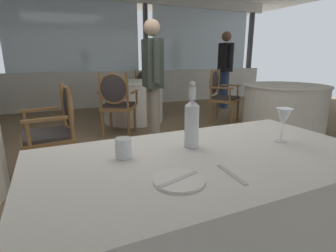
{
  "coord_description": "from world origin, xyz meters",
  "views": [
    {
      "loc": [
        -0.65,
        -2.32,
        1.18
      ],
      "look_at": [
        -0.1,
        -1.08,
        0.82
      ],
      "focal_mm": 28.0,
      "sensor_mm": 36.0,
      "label": 1
    }
  ],
  "objects_px": {
    "wine_glass": "(284,118)",
    "dining_chair_3_0": "(144,87)",
    "dining_chair_3_1": "(116,100)",
    "dining_chair_2_1": "(56,126)",
    "dining_chair_0_0": "(220,92)",
    "water_bottle": "(192,121)",
    "side_plate": "(179,180)",
    "diner_person_0": "(225,65)",
    "diner_person_1": "(153,77)",
    "water_tumbler": "(123,148)"
  },
  "relations": [
    {
      "from": "wine_glass",
      "to": "dining_chair_3_0",
      "type": "distance_m",
      "value": 4.68
    },
    {
      "from": "dining_chair_3_0",
      "to": "dining_chair_3_1",
      "type": "height_order",
      "value": "dining_chair_3_1"
    },
    {
      "from": "dining_chair_2_1",
      "to": "dining_chair_0_0",
      "type": "bearing_deg",
      "value": -161.28
    },
    {
      "from": "water_bottle",
      "to": "dining_chair_3_0",
      "type": "xyz_separation_m",
      "value": [
        1.3,
        4.47,
        -0.34
      ]
    },
    {
      "from": "wine_glass",
      "to": "dining_chair_3_1",
      "type": "distance_m",
      "value": 2.91
    },
    {
      "from": "wine_glass",
      "to": "side_plate",
      "type": "bearing_deg",
      "value": -164.74
    },
    {
      "from": "water_bottle",
      "to": "wine_glass",
      "type": "bearing_deg",
      "value": -14.53
    },
    {
      "from": "dining_chair_3_1",
      "to": "diner_person_0",
      "type": "bearing_deg",
      "value": -35.0
    },
    {
      "from": "wine_glass",
      "to": "dining_chair_0_0",
      "type": "distance_m",
      "value": 3.47
    },
    {
      "from": "wine_glass",
      "to": "dining_chair_2_1",
      "type": "height_order",
      "value": "same"
    },
    {
      "from": "diner_person_1",
      "to": "water_tumbler",
      "type": "bearing_deg",
      "value": 71.99
    },
    {
      "from": "wine_glass",
      "to": "dining_chair_0_0",
      "type": "relative_size",
      "value": 0.19
    },
    {
      "from": "wine_glass",
      "to": "dining_chair_3_1",
      "type": "relative_size",
      "value": 0.18
    },
    {
      "from": "water_bottle",
      "to": "diner_person_1",
      "type": "height_order",
      "value": "diner_person_1"
    },
    {
      "from": "water_bottle",
      "to": "diner_person_0",
      "type": "relative_size",
      "value": 0.19
    },
    {
      "from": "dining_chair_0_0",
      "to": "diner_person_1",
      "type": "distance_m",
      "value": 1.8
    },
    {
      "from": "dining_chair_2_1",
      "to": "dining_chair_3_0",
      "type": "bearing_deg",
      "value": -129.07
    },
    {
      "from": "water_bottle",
      "to": "water_tumbler",
      "type": "relative_size",
      "value": 3.63
    },
    {
      "from": "wine_glass",
      "to": "dining_chair_0_0",
      "type": "height_order",
      "value": "dining_chair_0_0"
    },
    {
      "from": "water_tumbler",
      "to": "dining_chair_3_0",
      "type": "relative_size",
      "value": 0.1
    },
    {
      "from": "dining_chair_0_0",
      "to": "diner_person_0",
      "type": "relative_size",
      "value": 0.56
    },
    {
      "from": "dining_chair_0_0",
      "to": "dining_chair_3_0",
      "type": "distance_m",
      "value": 1.85
    },
    {
      "from": "wine_glass",
      "to": "dining_chair_3_1",
      "type": "height_order",
      "value": "dining_chair_3_1"
    },
    {
      "from": "dining_chair_3_0",
      "to": "diner_person_0",
      "type": "bearing_deg",
      "value": 108.26
    },
    {
      "from": "dining_chair_3_0",
      "to": "water_tumbler",
      "type": "bearing_deg",
      "value": 10.63
    },
    {
      "from": "dining_chair_2_1",
      "to": "diner_person_0",
      "type": "height_order",
      "value": "diner_person_0"
    },
    {
      "from": "water_tumbler",
      "to": "dining_chair_2_1",
      "type": "height_order",
      "value": "dining_chair_2_1"
    },
    {
      "from": "dining_chair_2_1",
      "to": "dining_chair_3_0",
      "type": "distance_m",
      "value": 3.46
    },
    {
      "from": "side_plate",
      "to": "diner_person_1",
      "type": "bearing_deg",
      "value": 70.96
    },
    {
      "from": "dining_chair_2_1",
      "to": "diner_person_1",
      "type": "bearing_deg",
      "value": -161.78
    },
    {
      "from": "diner_person_1",
      "to": "diner_person_0",
      "type": "bearing_deg",
      "value": -136.49
    },
    {
      "from": "dining_chair_3_0",
      "to": "side_plate",
      "type": "bearing_deg",
      "value": 13.14
    },
    {
      "from": "water_tumbler",
      "to": "dining_chair_0_0",
      "type": "height_order",
      "value": "dining_chair_0_0"
    },
    {
      "from": "water_tumbler",
      "to": "dining_chair_3_0",
      "type": "bearing_deg",
      "value": 69.82
    },
    {
      "from": "wine_glass",
      "to": "diner_person_1",
      "type": "height_order",
      "value": "diner_person_1"
    },
    {
      "from": "dining_chair_2_1",
      "to": "dining_chair_3_0",
      "type": "xyz_separation_m",
      "value": [
        1.9,
        2.9,
        -0.01
      ]
    },
    {
      "from": "side_plate",
      "to": "diner_person_0",
      "type": "relative_size",
      "value": 0.11
    },
    {
      "from": "wine_glass",
      "to": "dining_chair_2_1",
      "type": "xyz_separation_m",
      "value": [
        -1.08,
        1.7,
        -0.34
      ]
    },
    {
      "from": "wine_glass",
      "to": "dining_chair_3_0",
      "type": "bearing_deg",
      "value": 79.85
    },
    {
      "from": "dining_chair_0_0",
      "to": "dining_chair_2_1",
      "type": "distance_m",
      "value": 3.09
    },
    {
      "from": "water_tumbler",
      "to": "dining_chair_3_1",
      "type": "distance_m",
      "value": 2.84
    },
    {
      "from": "side_plate",
      "to": "dining_chair_2_1",
      "type": "distance_m",
      "value": 1.94
    },
    {
      "from": "wine_glass",
      "to": "water_tumbler",
      "type": "xyz_separation_m",
      "value": [
        -0.82,
        0.12,
        -0.08
      ]
    },
    {
      "from": "dining_chair_0_0",
      "to": "dining_chair_3_0",
      "type": "relative_size",
      "value": 1.08
    },
    {
      "from": "side_plate",
      "to": "wine_glass",
      "type": "height_order",
      "value": "wine_glass"
    },
    {
      "from": "dining_chair_0_0",
      "to": "dining_chair_3_0",
      "type": "bearing_deg",
      "value": 173.17
    },
    {
      "from": "dining_chair_3_0",
      "to": "diner_person_1",
      "type": "xyz_separation_m",
      "value": [
        -0.69,
        -2.35,
        0.4
      ]
    },
    {
      "from": "dining_chair_3_0",
      "to": "dining_chair_3_1",
      "type": "distance_m",
      "value": 2.0
    },
    {
      "from": "water_bottle",
      "to": "diner_person_1",
      "type": "xyz_separation_m",
      "value": [
        0.61,
        2.12,
        0.05
      ]
    },
    {
      "from": "dining_chair_0_0",
      "to": "diner_person_1",
      "type": "bearing_deg",
      "value": -101.53
    }
  ]
}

